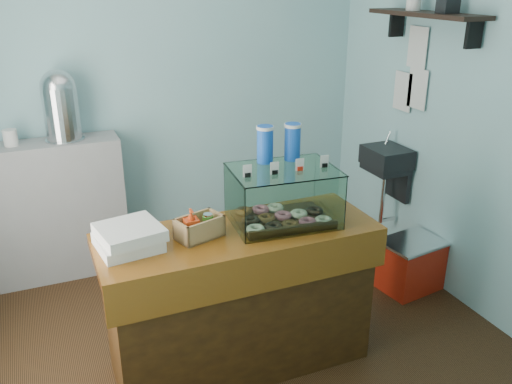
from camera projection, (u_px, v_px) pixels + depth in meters
name	position (u px, v px, depth m)	size (l,w,h in m)	color
ground	(227.00, 337.00, 3.61)	(3.50, 3.50, 0.00)	black
room_shell	(224.00, 80.00, 2.99)	(3.54, 3.04, 2.82)	#86B9C3
counter	(240.00, 298.00, 3.22)	(1.60, 0.60, 0.90)	#44260D
back_shelf	(58.00, 210.00, 4.21)	(1.00, 0.32, 1.10)	gray
display_case	(281.00, 192.00, 3.14)	(0.64, 0.49, 0.55)	#34200F
condiment_crate	(198.00, 227.00, 2.96)	(0.28, 0.22, 0.18)	tan
pastry_boxes	(129.00, 237.00, 2.85)	(0.37, 0.36, 0.12)	silver
coffee_urn	(60.00, 104.00, 3.95)	(0.29, 0.29, 0.52)	silver
red_cooler	(410.00, 264.00, 4.12)	(0.50, 0.41, 0.40)	red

